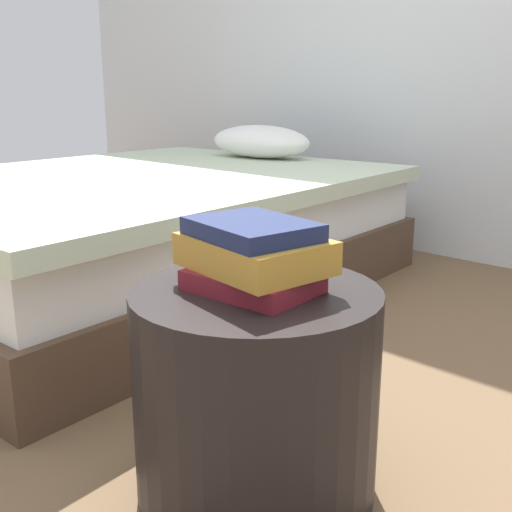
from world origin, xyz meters
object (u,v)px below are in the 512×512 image
side_table (256,392)px  book_maroon (253,281)px  book_navy (253,229)px  bed (141,229)px  book_ochre (255,253)px

side_table → book_maroon: book_maroon is taller
book_maroon → book_navy: bearing=127.4°
bed → book_navy: bearing=-32.0°
book_ochre → book_navy: 0.05m
book_ochre → book_navy: (-0.00, -0.00, 0.05)m
book_ochre → book_navy: book_navy is taller
book_maroon → side_table: bearing=82.1°
book_maroon → book_ochre: size_ratio=0.86×
book_ochre → book_navy: bearing=-96.2°
bed → book_ochre: 1.48m
bed → side_table: 1.47m
book_ochre → book_maroon: bearing=-52.6°
book_navy → book_maroon: bearing=-38.5°
bed → side_table: (1.31, -0.68, -0.02)m
side_table → book_navy: bearing=169.0°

